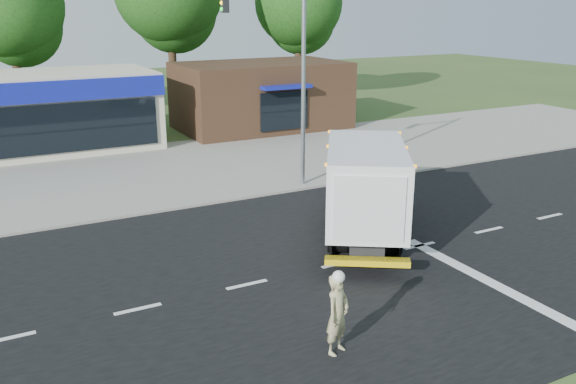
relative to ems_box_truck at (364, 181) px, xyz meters
name	(u,v)px	position (x,y,z in m)	size (l,w,h in m)	color
ground	(340,264)	(-1.96, -1.66, -1.86)	(120.00, 120.00, 0.00)	#385123
road_asphalt	(340,264)	(-1.96, -1.66, -1.85)	(60.00, 14.00, 0.02)	black
sidewalk	(232,191)	(-1.96, 6.54, -1.80)	(60.00, 2.40, 0.12)	gray
parking_apron	(185,161)	(-1.96, 12.34, -1.85)	(60.00, 9.00, 0.02)	gray
lane_markings	(405,272)	(-0.61, -3.01, -1.84)	(55.20, 7.00, 0.01)	silver
ems_box_truck	(364,181)	(0.00, 0.00, 0.00)	(5.80, 7.32, 3.22)	black
emergency_worker	(338,313)	(-4.58, -5.66, -0.90)	(0.80, 0.69, 1.95)	tan
brown_storefront	(261,95)	(5.04, 18.32, 0.14)	(10.00, 6.70, 4.00)	#382316
traffic_signal_pole	(289,69)	(0.39, 5.94, 3.07)	(3.51, 0.25, 8.00)	gray
background_trees	(96,4)	(-2.81, 26.50, 5.52)	(36.77, 7.39, 12.10)	#332114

